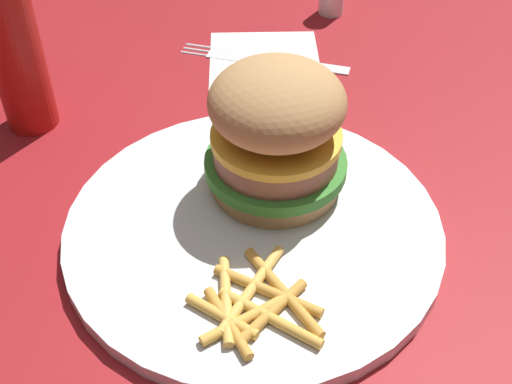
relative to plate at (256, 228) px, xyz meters
The scene contains 7 objects.
ground_plane 0.02m from the plate, ahead, with size 1.60×1.60×0.00m, color maroon.
plate is the anchor object (origin of this frame).
sandwich 0.07m from the plate, 35.89° to the right, with size 0.11×0.11×0.10m.
fries_pile 0.08m from the plate, 162.55° to the left, with size 0.09×0.08×0.01m.
napkin 0.24m from the plate, 18.36° to the right, with size 0.11×0.11×0.00m, color white.
fork 0.25m from the plate, 18.00° to the right, with size 0.10×0.16×0.00m.
ketchup_bottle 0.25m from the plate, 38.52° to the left, with size 0.04×0.04×0.15m, color #B21914.
Camera 1 is at (-0.35, 0.10, 0.36)m, focal length 47.00 mm.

